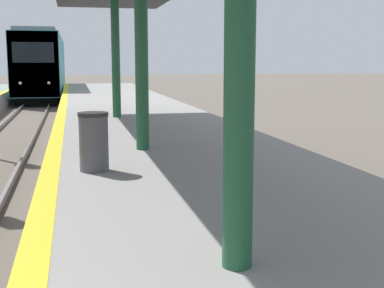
% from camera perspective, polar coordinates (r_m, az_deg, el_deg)
% --- Properties ---
extents(train, '(2.75, 21.15, 4.49)m').
position_cam_1_polar(train, '(41.23, -15.56, 8.12)').
color(train, black).
rests_on(train, ground).
extents(trash_bin, '(0.47, 0.47, 0.92)m').
position_cam_1_polar(trash_bin, '(8.42, -10.43, 0.25)').
color(trash_bin, '#4C4C51').
rests_on(trash_bin, platform_right).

